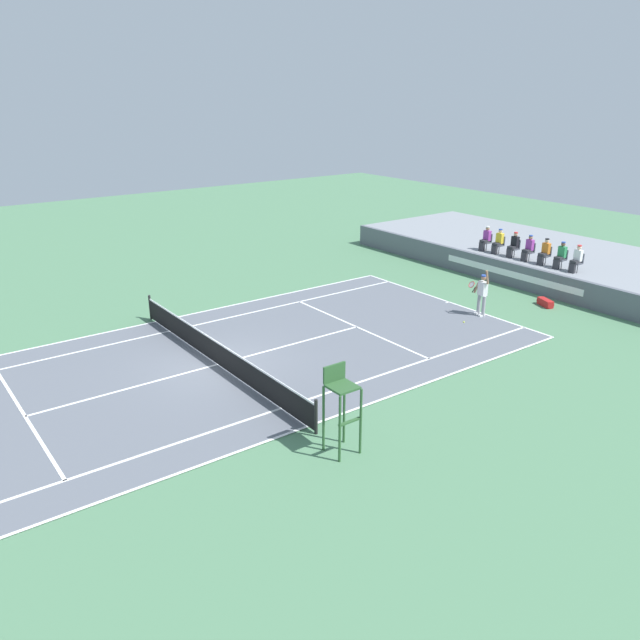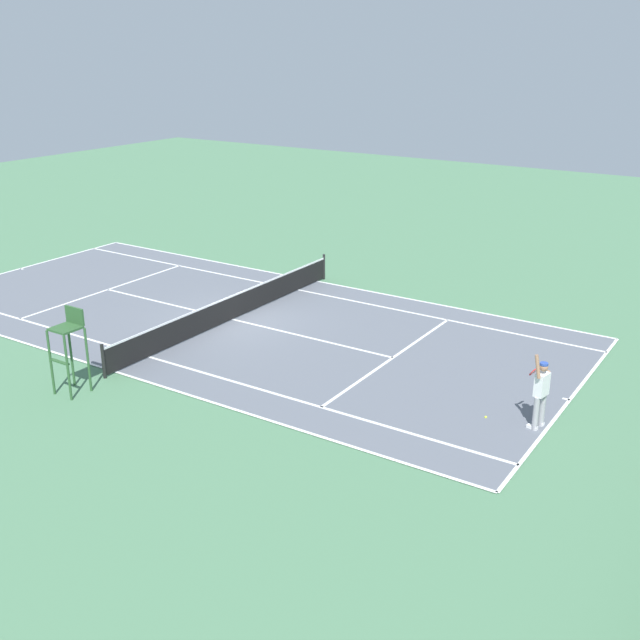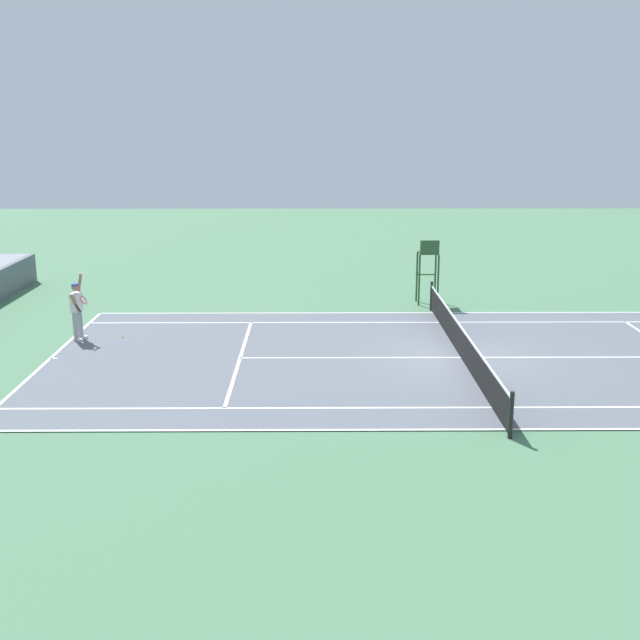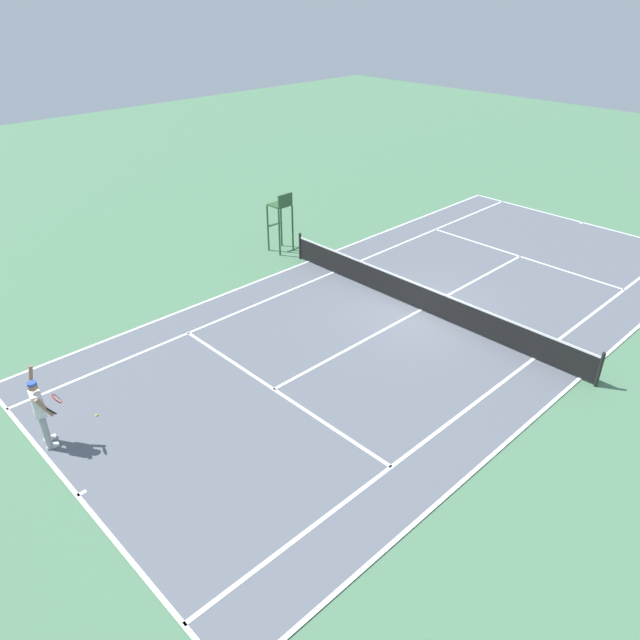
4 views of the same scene
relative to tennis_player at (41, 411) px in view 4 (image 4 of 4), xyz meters
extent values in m
plane|color=#4C7A56|center=(-2.03, -11.63, -0.99)|extent=(80.00, 80.00, 0.00)
cube|color=slate|center=(-2.03, -11.63, -0.98)|extent=(10.98, 23.78, 0.02)
cube|color=white|center=(-2.03, 0.26, -0.97)|extent=(10.98, 0.10, 0.01)
cube|color=white|center=(-2.03, -23.52, -0.97)|extent=(10.98, 0.10, 0.01)
cube|color=white|center=(-7.52, -11.63, -0.97)|extent=(0.10, 23.78, 0.01)
cube|color=white|center=(3.46, -11.63, -0.97)|extent=(0.10, 23.78, 0.01)
cube|color=white|center=(-6.14, -11.63, -0.97)|extent=(0.10, 23.78, 0.01)
cube|color=white|center=(2.08, -11.63, -0.97)|extent=(0.10, 23.78, 0.01)
cube|color=white|center=(-2.03, -5.23, -0.97)|extent=(8.22, 0.10, 0.01)
cube|color=white|center=(-2.03, -18.03, -0.97)|extent=(8.22, 0.10, 0.01)
cube|color=white|center=(-2.03, -11.63, -0.97)|extent=(0.10, 12.80, 0.01)
cube|color=white|center=(-2.03, 0.16, -0.97)|extent=(0.10, 0.20, 0.01)
cube|color=white|center=(-2.03, -23.42, -0.97)|extent=(0.10, 0.20, 0.01)
cylinder|color=black|center=(-7.97, -11.63, -0.46)|extent=(0.10, 0.10, 1.07)
cylinder|color=black|center=(3.91, -11.63, -0.46)|extent=(0.10, 0.10, 1.07)
cube|color=black|center=(-2.03, -11.63, -0.51)|extent=(11.78, 0.02, 0.84)
cube|color=white|center=(-2.03, -11.63, -0.09)|extent=(11.78, 0.03, 0.06)
cylinder|color=#9E9EA3|center=(0.17, -0.02, -0.53)|extent=(0.15, 0.15, 0.92)
cylinder|color=#9E9EA3|center=(-0.15, 0.05, -0.53)|extent=(0.15, 0.15, 0.92)
cube|color=white|center=(0.15, -0.07, -0.94)|extent=(0.17, 0.30, 0.10)
cube|color=white|center=(-0.16, -0.01, -0.94)|extent=(0.17, 0.30, 0.10)
cube|color=white|center=(0.01, 0.01, 0.23)|extent=(0.44, 0.31, 0.60)
sphere|color=#A37556|center=(0.01, 0.01, 0.70)|extent=(0.22, 0.22, 0.22)
cylinder|color=#2D4CA8|center=(0.01, 0.01, 0.79)|extent=(0.21, 0.21, 0.06)
cylinder|color=#A37556|center=(0.26, -0.06, 0.79)|extent=(0.13, 0.23, 0.61)
cylinder|color=#A37556|center=(-0.27, -0.03, 0.25)|extent=(0.15, 0.34, 0.56)
cylinder|color=black|center=(-0.33, -0.14, 0.12)|extent=(0.07, 0.19, 0.25)
torus|color=red|center=(-0.33, -0.32, 0.38)|extent=(0.34, 0.25, 0.26)
cylinder|color=silver|center=(-0.33, -0.32, 0.38)|extent=(0.30, 0.21, 0.22)
sphere|color=#D1E533|center=(0.23, -1.29, -0.96)|extent=(0.07, 0.07, 0.07)
cylinder|color=#2D562D|center=(5.43, -11.28, -0.04)|extent=(0.07, 0.07, 1.90)
cylinder|color=#2D562D|center=(5.43, -11.98, -0.04)|extent=(0.07, 0.07, 1.90)
cylinder|color=#2D562D|center=(4.73, -11.28, -0.04)|extent=(0.07, 0.07, 1.90)
cylinder|color=#2D562D|center=(4.73, -11.98, -0.04)|extent=(0.07, 0.07, 1.90)
cube|color=#2D562D|center=(5.08, -11.63, 0.94)|extent=(0.70, 0.70, 0.06)
cube|color=#2D562D|center=(4.73, -11.63, 1.21)|extent=(0.06, 0.70, 0.48)
cube|color=#2D562D|center=(5.40, -11.63, 0.05)|extent=(0.10, 0.70, 0.04)
camera|label=1|loc=(16.69, -20.94, 8.16)|focal=35.65mm
camera|label=2|loc=(17.66, 4.88, 8.30)|focal=42.97mm
camera|label=3|loc=(-23.91, -7.39, 5.71)|focal=44.29mm
camera|label=4|loc=(-12.32, 3.00, 8.63)|focal=33.76mm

